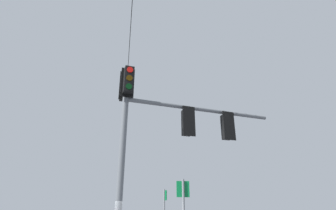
# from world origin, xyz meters

# --- Properties ---
(signal_mast_assembly) EXTENTS (2.41, 5.42, 6.68)m
(signal_mast_assembly) POSITION_xyz_m (0.03, 1.33, 4.82)
(signal_mast_assembly) COLOR slate
(signal_mast_assembly) RESTS_ON ground
(overhead_wire_span) EXTENTS (25.67, 14.48, 1.98)m
(overhead_wire_span) POSITION_xyz_m (-1.54, 0.91, 9.83)
(overhead_wire_span) COLOR black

